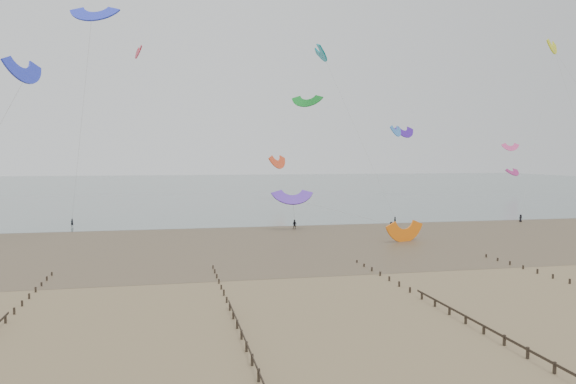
% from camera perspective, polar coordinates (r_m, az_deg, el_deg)
% --- Properties ---
extents(ground, '(500.00, 500.00, 0.00)m').
position_cam_1_polar(ground, '(59.16, 7.17, -9.45)').
color(ground, brown).
rests_on(ground, ground).
extents(sea_and_shore, '(500.00, 665.00, 0.03)m').
position_cam_1_polar(sea_and_shore, '(91.01, -2.49, -4.80)').
color(sea_and_shore, '#475654').
rests_on(sea_and_shore, ground).
extents(groynes, '(72.16, 50.16, 1.00)m').
position_cam_1_polar(groynes, '(44.14, 20.74, -13.59)').
color(groynes, black).
rests_on(groynes, ground).
extents(kitesurfers, '(129.97, 20.40, 1.79)m').
position_cam_1_polar(kitesurfers, '(120.33, 18.82, -2.52)').
color(kitesurfers, black).
rests_on(kitesurfers, ground).
extents(grounded_kite, '(7.59, 6.76, 3.46)m').
position_cam_1_polar(grounded_kite, '(90.27, 11.79, -4.95)').
color(grounded_kite, orange).
rests_on(grounded_kite, ground).
extents(kites_airborne, '(233.39, 107.31, 44.69)m').
position_cam_1_polar(kites_airborne, '(142.70, -8.53, 7.08)').
color(kites_airborne, '#2939E7').
rests_on(kites_airborne, ground).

